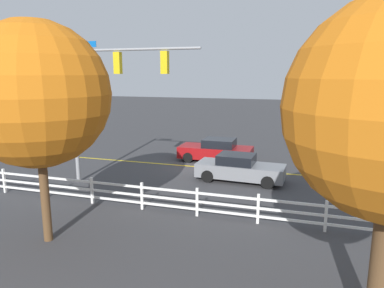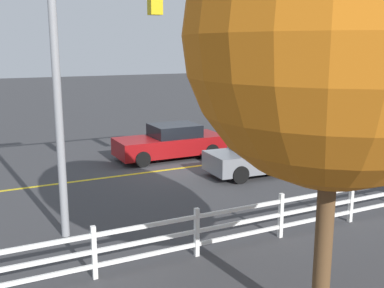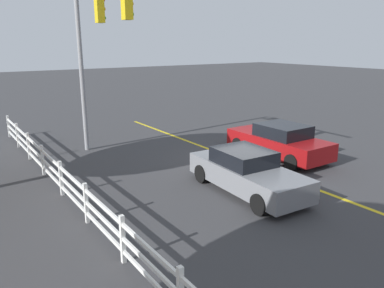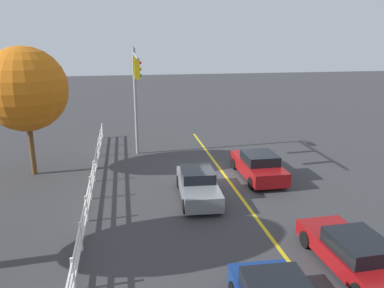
# 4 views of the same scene
# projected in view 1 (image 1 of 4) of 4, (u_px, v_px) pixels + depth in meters

# --- Properties ---
(ground_plane) EXTENTS (120.00, 120.00, 0.00)m
(ground_plane) POSITION_uv_depth(u_px,v_px,m) (202.00, 167.00, 21.24)
(ground_plane) COLOR #38383A
(lane_center_stripe) EXTENTS (28.00, 0.16, 0.01)m
(lane_center_stripe) POSITION_uv_depth(u_px,v_px,m) (270.00, 173.00, 20.07)
(lane_center_stripe) COLOR gold
(lane_center_stripe) RESTS_ON ground_plane
(signal_assembly) EXTENTS (6.67, 0.38, 7.02)m
(signal_assembly) POSITION_uv_depth(u_px,v_px,m) (106.00, 86.00, 16.91)
(signal_assembly) COLOR gray
(signal_assembly) RESTS_ON ground_plane
(car_1) EXTENTS (4.59, 2.00, 1.41)m
(car_1) POSITION_uv_depth(u_px,v_px,m) (240.00, 168.00, 18.39)
(car_1) COLOR slate
(car_1) RESTS_ON ground_plane
(car_2) EXTENTS (4.63, 1.98, 1.46)m
(car_2) POSITION_uv_depth(u_px,v_px,m) (216.00, 150.00, 22.60)
(car_2) COLOR maroon
(car_2) RESTS_ON ground_plane
(car_3) EXTENTS (4.76, 2.03, 1.29)m
(car_3) POSITION_uv_depth(u_px,v_px,m) (370.00, 161.00, 20.16)
(car_3) COLOR maroon
(car_3) RESTS_ON ground_plane
(white_rail_fence) EXTENTS (26.10, 0.10, 1.15)m
(white_rail_fence) POSITION_uv_depth(u_px,v_px,m) (227.00, 205.00, 13.48)
(white_rail_fence) COLOR white
(white_rail_fence) RESTS_ON ground_plane
(tree_0) EXTENTS (4.59, 4.59, 7.16)m
(tree_0) POSITION_uv_depth(u_px,v_px,m) (36.00, 95.00, 10.99)
(tree_0) COLOR brown
(tree_0) RESTS_ON ground_plane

